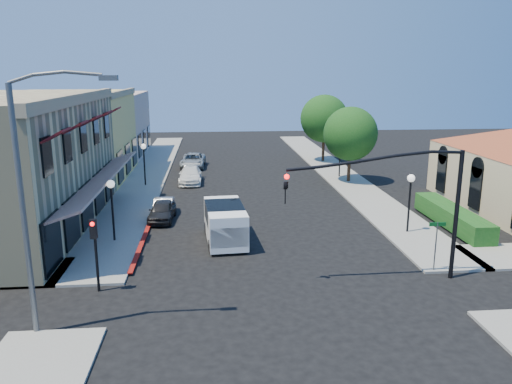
{
  "coord_description": "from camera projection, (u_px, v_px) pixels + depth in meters",
  "views": [
    {
      "loc": [
        -2.99,
        -19.21,
        9.38
      ],
      "look_at": [
        -0.46,
        8.5,
        2.6
      ],
      "focal_mm": 35.0,
      "sensor_mm": 36.0,
      "label": 1
    }
  ],
  "objects": [
    {
      "name": "sidewalk_right",
      "position": [
        334.0,
        170.0,
        47.96
      ],
      "size": [
        3.5,
        50.0,
        0.12
      ],
      "primitive_type": "cube",
      "color": "gray",
      "rests_on": "ground"
    },
    {
      "name": "yellow_stucco_building",
      "position": [
        68.0,
        136.0,
        43.97
      ],
      "size": [
        10.0,
        12.0,
        7.6
      ],
      "primitive_type": "cube",
      "color": "#E9CA69",
      "rests_on": "ground"
    },
    {
      "name": "ground",
      "position": [
        285.0,
        299.0,
        21.07
      ],
      "size": [
        120.0,
        120.0,
        0.0
      ],
      "primitive_type": "plane",
      "color": "black",
      "rests_on": "ground"
    },
    {
      "name": "street_tree_b",
      "position": [
        324.0,
        119.0,
        51.74
      ],
      "size": [
        4.94,
        4.94,
        7.02
      ],
      "color": "black",
      "rests_on": "ground"
    },
    {
      "name": "secondary_signal",
      "position": [
        95.0,
        242.0,
        21.18
      ],
      "size": [
        0.28,
        0.42,
        3.32
      ],
      "color": "black",
      "rests_on": "ground"
    },
    {
      "name": "parked_car_b",
      "position": [
        164.0,
        208.0,
        32.97
      ],
      "size": [
        1.28,
        3.51,
        1.15
      ],
      "primitive_type": "imported",
      "rotation": [
        0.0,
        0.0,
        -0.02
      ],
      "color": "#B9BBBF",
      "rests_on": "ground"
    },
    {
      "name": "sidewalk_left",
      "position": [
        149.0,
        174.0,
        46.41
      ],
      "size": [
        3.5,
        50.0,
        0.12
      ],
      "primitive_type": "cube",
      "color": "gray",
      "rests_on": "ground"
    },
    {
      "name": "street_tree_a",
      "position": [
        350.0,
        134.0,
        42.15
      ],
      "size": [
        4.56,
        4.56,
        6.48
      ],
      "color": "black",
      "rests_on": "ground"
    },
    {
      "name": "lamppost_right_near",
      "position": [
        410.0,
        188.0,
        28.92
      ],
      "size": [
        0.44,
        0.44,
        3.57
      ],
      "color": "black",
      "rests_on": "ground"
    },
    {
      "name": "parked_car_d",
      "position": [
        193.0,
        160.0,
        49.66
      ],
      "size": [
        2.58,
        5.08,
        1.38
      ],
      "primitive_type": "imported",
      "rotation": [
        0.0,
        0.0,
        -0.06
      ],
      "color": "#A5A8AA",
      "rests_on": "ground"
    },
    {
      "name": "white_van",
      "position": [
        225.0,
        221.0,
        27.79
      ],
      "size": [
        2.37,
        4.84,
        2.08
      ],
      "color": "white",
      "rests_on": "ground"
    },
    {
      "name": "signal_mast_arm",
      "position": [
        412.0,
        194.0,
        22.07
      ],
      "size": [
        8.01,
        0.39,
        6.0
      ],
      "color": "black",
      "rests_on": "ground"
    },
    {
      "name": "hedge",
      "position": [
        451.0,
        227.0,
        30.82
      ],
      "size": [
        1.4,
        8.0,
        1.1
      ],
      "primitive_type": "cube",
      "color": "#164C15",
      "rests_on": "ground"
    },
    {
      "name": "cobra_streetlight",
      "position": [
        32.0,
        194.0,
        17.09
      ],
      "size": [
        3.6,
        0.25,
        9.31
      ],
      "color": "#595B5E",
      "rests_on": "ground"
    },
    {
      "name": "parked_car_a",
      "position": [
        162.0,
        211.0,
        31.99
      ],
      "size": [
        1.76,
        3.85,
        1.28
      ],
      "primitive_type": "imported",
      "rotation": [
        0.0,
        0.0,
        -0.07
      ],
      "color": "black",
      "rests_on": "ground"
    },
    {
      "name": "parked_car_c",
      "position": [
        190.0,
        175.0,
        42.77
      ],
      "size": [
        1.88,
        4.61,
        1.34
      ],
      "primitive_type": "imported",
      "rotation": [
        0.0,
        0.0,
        -0.0
      ],
      "color": "white",
      "rests_on": "ground"
    },
    {
      "name": "curb_red_strip",
      "position": [
        144.0,
        241.0,
        28.21
      ],
      "size": [
        0.25,
        10.0,
        0.06
      ],
      "primitive_type": "cube",
      "color": "maroon",
      "rests_on": "ground"
    },
    {
      "name": "lamppost_left_far",
      "position": [
        144.0,
        154.0,
        40.96
      ],
      "size": [
        0.44,
        0.44,
        3.57
      ],
      "color": "black",
      "rests_on": "ground"
    },
    {
      "name": "street_name_sign",
      "position": [
        436.0,
        238.0,
        23.46
      ],
      "size": [
        0.8,
        0.06,
        2.5
      ],
      "color": "#595B5E",
      "rests_on": "ground"
    },
    {
      "name": "lamppost_right_far",
      "position": [
        340.0,
        147.0,
        44.4
      ],
      "size": [
        0.44,
        0.44,
        3.57
      ],
      "color": "black",
      "rests_on": "ground"
    },
    {
      "name": "lamppost_left_near",
      "position": [
        111.0,
        195.0,
        27.42
      ],
      "size": [
        0.44,
        0.44,
        3.57
      ],
      "color": "black",
      "rests_on": "ground"
    },
    {
      "name": "pink_stucco_building",
      "position": [
        98.0,
        125.0,
        55.65
      ],
      "size": [
        10.0,
        12.0,
        7.0
      ],
      "primitive_type": "cube",
      "color": "beige",
      "rests_on": "ground"
    }
  ]
}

